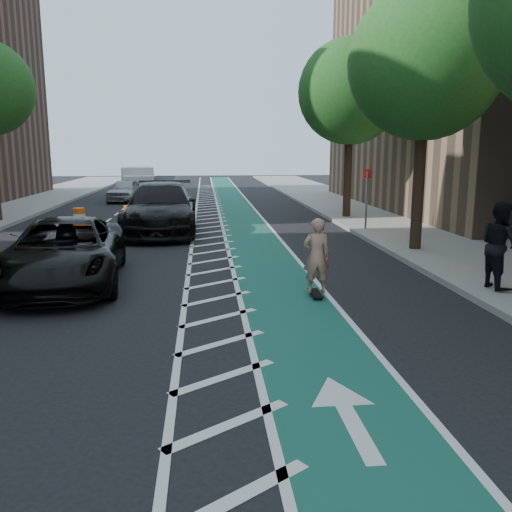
{
  "coord_description": "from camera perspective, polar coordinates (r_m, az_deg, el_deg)",
  "views": [
    {
      "loc": [
        1.27,
        -8.76,
        3.25
      ],
      "look_at": [
        2.29,
        2.06,
        1.1
      ],
      "focal_mm": 38.0,
      "sensor_mm": 36.0,
      "label": 1
    }
  ],
  "objects": [
    {
      "name": "pedestrian",
      "position": [
        13.3,
        24.27,
        1.05
      ],
      "size": [
        0.82,
        1.01,
        1.97
      ],
      "primitive_type": "imported",
      "rotation": [
        0.0,
        0.0,
        1.65
      ],
      "color": "black",
      "rests_on": "sidewalk_right"
    },
    {
      "name": "sign_post",
      "position": [
        21.78,
        11.56,
        5.97
      ],
      "size": [
        0.35,
        0.08,
        2.47
      ],
      "color": "#4C4C4C",
      "rests_on": "ground"
    },
    {
      "name": "suv_far",
      "position": [
        21.66,
        -9.96,
        5.0
      ],
      "size": [
        2.84,
        6.76,
        1.95
      ],
      "primitive_type": "imported",
      "rotation": [
        0.0,
        0.0,
        0.02
      ],
      "color": "black",
      "rests_on": "ground"
    },
    {
      "name": "barrel_b",
      "position": [
        23.13,
        -13.03,
        3.96
      ],
      "size": [
        0.7,
        0.7,
        0.95
      ],
      "color": "orange",
      "rests_on": "ground"
    },
    {
      "name": "ground",
      "position": [
        9.43,
        -12.98,
        -9.27
      ],
      "size": [
        120.0,
        120.0,
        0.0
      ],
      "primitive_type": "plane",
      "color": "black",
      "rests_on": "ground"
    },
    {
      "name": "skateboarder",
      "position": [
        11.99,
        6.38,
        0.03
      ],
      "size": [
        0.61,
        0.41,
        1.67
      ],
      "primitive_type": "imported",
      "rotation": [
        0.0,
        0.0,
        3.13
      ],
      "color": "tan",
      "rests_on": "skateboard"
    },
    {
      "name": "tree_r_d",
      "position": [
        25.75,
        9.95,
        16.66
      ],
      "size": [
        4.2,
        4.2,
        7.9
      ],
      "color": "#382619",
      "rests_on": "ground"
    },
    {
      "name": "box_truck",
      "position": [
        39.17,
        -12.34,
        7.52
      ],
      "size": [
        2.71,
        4.99,
        1.98
      ],
      "rotation": [
        0.0,
        0.0,
        0.13
      ],
      "color": "silver",
      "rests_on": "ground"
    },
    {
      "name": "tree_r_c",
      "position": [
        18.2,
        16.93,
        18.7
      ],
      "size": [
        4.2,
        4.2,
        7.9
      ],
      "color": "#382619",
      "rests_on": "ground"
    },
    {
      "name": "car_silver",
      "position": [
        35.3,
        -13.64,
        6.75
      ],
      "size": [
        2.02,
        4.27,
        1.41
      ],
      "primitive_type": "imported",
      "rotation": [
        0.0,
        0.0,
        -0.09
      ],
      "color": "#A9AAAF",
      "rests_on": "ground"
    },
    {
      "name": "sidewalk_right",
      "position": [
        20.73,
        18.06,
        1.83
      ],
      "size": [
        5.0,
        90.0,
        0.15
      ],
      "primitive_type": "cube",
      "color": "gray",
      "rests_on": "ground"
    },
    {
      "name": "buffer_strip",
      "position": [
        19.04,
        -4.65,
        1.35
      ],
      "size": [
        1.4,
        90.0,
        0.01
      ],
      "primitive_type": "cube",
      "color": "silver",
      "rests_on": "ground"
    },
    {
      "name": "barrel_a",
      "position": [
        15.59,
        -18.18,
        0.16
      ],
      "size": [
        0.65,
        0.65,
        0.88
      ],
      "color": "#F9470D",
      "rests_on": "ground"
    },
    {
      "name": "barrel_c",
      "position": [
        24.02,
        -18.09,
        3.8
      ],
      "size": [
        0.6,
        0.6,
        0.82
      ],
      "color": "#ED560C",
      "rests_on": "ground"
    },
    {
      "name": "curb_right",
      "position": [
        19.88,
        11.56,
        1.79
      ],
      "size": [
        0.12,
        90.0,
        0.16
      ],
      "primitive_type": "cube",
      "color": "gray",
      "rests_on": "ground"
    },
    {
      "name": "bike_lane",
      "position": [
        19.11,
        -0.15,
        1.43
      ],
      "size": [
        2.0,
        90.0,
        0.01
      ],
      "primitive_type": "cube",
      "color": "#195848",
      "rests_on": "ground"
    },
    {
      "name": "car_grey",
      "position": [
        40.17,
        -9.48,
        7.37
      ],
      "size": [
        1.91,
        4.22,
        1.34
      ],
      "primitive_type": "imported",
      "rotation": [
        0.0,
        0.0,
        -0.12
      ],
      "color": "#55555A",
      "rests_on": "ground"
    },
    {
      "name": "skateboard",
      "position": [
        12.19,
        6.29,
        -3.92
      ],
      "size": [
        0.23,
        0.78,
        0.1
      ],
      "rotation": [
        0.0,
        0.0,
        -0.01
      ],
      "color": "black",
      "rests_on": "ground"
    },
    {
      "name": "building_right_far",
      "position": [
        33.61,
        25.35,
        20.9
      ],
      "size": [
        14.0,
        22.0,
        19.0
      ],
      "primitive_type": "cube",
      "color": "#84664C",
      "rests_on": "ground"
    },
    {
      "name": "suv_near",
      "position": [
        13.88,
        -19.53,
        0.37
      ],
      "size": [
        3.17,
        5.96,
        1.59
      ],
      "primitive_type": "imported",
      "rotation": [
        0.0,
        0.0,
        0.09
      ],
      "color": "black",
      "rests_on": "ground"
    }
  ]
}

